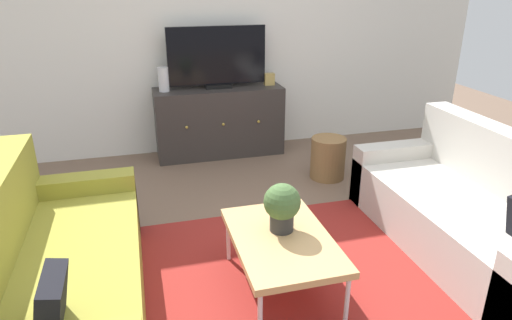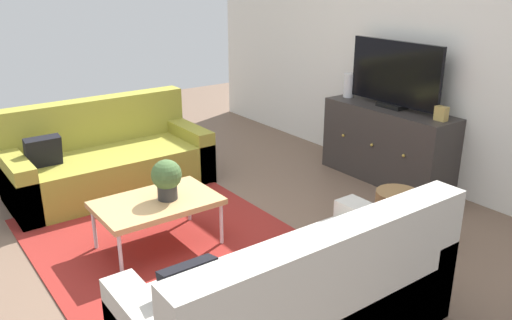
{
  "view_description": "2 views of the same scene",
  "coord_description": "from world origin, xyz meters",
  "px_view_note": "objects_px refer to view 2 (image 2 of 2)",
  "views": [
    {
      "loc": [
        -0.85,
        -2.48,
        1.87
      ],
      "look_at": [
        0.0,
        0.65,
        0.55
      ],
      "focal_mm": 31.8,
      "sensor_mm": 36.0,
      "label": 1
    },
    {
      "loc": [
        3.29,
        -1.75,
        2.03
      ],
      "look_at": [
        0.0,
        0.65,
        0.55
      ],
      "focal_mm": 36.92,
      "sensor_mm": 36.0,
      "label": 2
    }
  ],
  "objects_px": {
    "glass_vase": "(349,85)",
    "flat_screen_tv": "(395,75)",
    "couch_left_side": "(106,161)",
    "mantel_clock": "(441,114)",
    "couch_right_side": "(300,306)",
    "potted_plant": "(167,178)",
    "wicker_basket": "(396,216)",
    "tv_console": "(387,144)",
    "coffee_table": "(157,204)"
  },
  "relations": [
    {
      "from": "coffee_table",
      "to": "tv_console",
      "type": "xyz_separation_m",
      "value": [
        0.09,
        2.5,
        0.01
      ]
    },
    {
      "from": "potted_plant",
      "to": "couch_left_side",
      "type": "bearing_deg",
      "value": 178.43
    },
    {
      "from": "tv_console",
      "to": "glass_vase",
      "type": "bearing_deg",
      "value": 180.0
    },
    {
      "from": "flat_screen_tv",
      "to": "wicker_basket",
      "type": "xyz_separation_m",
      "value": [
        0.91,
        -0.95,
        -0.87
      ]
    },
    {
      "from": "couch_left_side",
      "to": "tv_console",
      "type": "height_order",
      "value": "couch_left_side"
    },
    {
      "from": "potted_plant",
      "to": "flat_screen_tv",
      "type": "bearing_deg",
      "value": 88.44
    },
    {
      "from": "couch_left_side",
      "to": "mantel_clock",
      "type": "distance_m",
      "value": 3.17
    },
    {
      "from": "glass_vase",
      "to": "flat_screen_tv",
      "type": "bearing_deg",
      "value": 2.0
    },
    {
      "from": "coffee_table",
      "to": "glass_vase",
      "type": "xyz_separation_m",
      "value": [
        -0.48,
        2.5,
        0.52
      ]
    },
    {
      "from": "couch_right_side",
      "to": "potted_plant",
      "type": "height_order",
      "value": "couch_right_side"
    },
    {
      "from": "mantel_clock",
      "to": "potted_plant",
      "type": "bearing_deg",
      "value": -104.84
    },
    {
      "from": "couch_left_side",
      "to": "glass_vase",
      "type": "relative_size",
      "value": 7.39
    },
    {
      "from": "couch_right_side",
      "to": "flat_screen_tv",
      "type": "xyz_separation_m",
      "value": [
        -1.42,
        2.39,
        0.8
      ]
    },
    {
      "from": "tv_console",
      "to": "flat_screen_tv",
      "type": "bearing_deg",
      "value": 90.0
    },
    {
      "from": "flat_screen_tv",
      "to": "mantel_clock",
      "type": "bearing_deg",
      "value": -2.0
    },
    {
      "from": "couch_left_side",
      "to": "potted_plant",
      "type": "height_order",
      "value": "couch_left_side"
    },
    {
      "from": "coffee_table",
      "to": "tv_console",
      "type": "bearing_deg",
      "value": 87.94
    },
    {
      "from": "coffee_table",
      "to": "tv_console",
      "type": "height_order",
      "value": "tv_console"
    },
    {
      "from": "glass_vase",
      "to": "wicker_basket",
      "type": "height_order",
      "value": "glass_vase"
    },
    {
      "from": "couch_left_side",
      "to": "glass_vase",
      "type": "xyz_separation_m",
      "value": [
        0.89,
        2.37,
        0.6
      ]
    },
    {
      "from": "tv_console",
      "to": "glass_vase",
      "type": "relative_size",
      "value": 5.52
    },
    {
      "from": "couch_right_side",
      "to": "glass_vase",
      "type": "distance_m",
      "value": 3.16
    },
    {
      "from": "couch_right_side",
      "to": "glass_vase",
      "type": "height_order",
      "value": "glass_vase"
    },
    {
      "from": "couch_left_side",
      "to": "mantel_clock",
      "type": "xyz_separation_m",
      "value": [
        2.03,
        2.37,
        0.54
      ]
    },
    {
      "from": "wicker_basket",
      "to": "mantel_clock",
      "type": "bearing_deg",
      "value": 109.65
    },
    {
      "from": "potted_plant",
      "to": "glass_vase",
      "type": "bearing_deg",
      "value": 101.86
    },
    {
      "from": "tv_console",
      "to": "glass_vase",
      "type": "height_order",
      "value": "glass_vase"
    },
    {
      "from": "flat_screen_tv",
      "to": "glass_vase",
      "type": "relative_size",
      "value": 4.15
    },
    {
      "from": "tv_console",
      "to": "mantel_clock",
      "type": "relative_size",
      "value": 10.66
    },
    {
      "from": "couch_left_side",
      "to": "mantel_clock",
      "type": "relative_size",
      "value": 14.29
    },
    {
      "from": "couch_left_side",
      "to": "mantel_clock",
      "type": "bearing_deg",
      "value": 49.45
    },
    {
      "from": "mantel_clock",
      "to": "wicker_basket",
      "type": "xyz_separation_m",
      "value": [
        0.33,
        -0.93,
        -0.61
      ]
    },
    {
      "from": "mantel_clock",
      "to": "tv_console",
      "type": "bearing_deg",
      "value": -180.0
    },
    {
      "from": "couch_right_side",
      "to": "flat_screen_tv",
      "type": "relative_size",
      "value": 1.78
    },
    {
      "from": "couch_right_side",
      "to": "potted_plant",
      "type": "distance_m",
      "value": 1.52
    },
    {
      "from": "potted_plant",
      "to": "tv_console",
      "type": "distance_m",
      "value": 2.42
    },
    {
      "from": "coffee_table",
      "to": "tv_console",
      "type": "relative_size",
      "value": 0.65
    },
    {
      "from": "coffee_table",
      "to": "glass_vase",
      "type": "distance_m",
      "value": 2.59
    },
    {
      "from": "couch_left_side",
      "to": "couch_right_side",
      "type": "distance_m",
      "value": 2.88
    },
    {
      "from": "flat_screen_tv",
      "to": "potted_plant",
      "type": "bearing_deg",
      "value": -91.56
    },
    {
      "from": "coffee_table",
      "to": "potted_plant",
      "type": "height_order",
      "value": "potted_plant"
    },
    {
      "from": "couch_right_side",
      "to": "glass_vase",
      "type": "bearing_deg",
      "value": 130.07
    },
    {
      "from": "glass_vase",
      "to": "potted_plant",
      "type": "bearing_deg",
      "value": -78.14
    },
    {
      "from": "mantel_clock",
      "to": "wicker_basket",
      "type": "bearing_deg",
      "value": -70.35
    },
    {
      "from": "wicker_basket",
      "to": "flat_screen_tv",
      "type": "bearing_deg",
      "value": 133.57
    },
    {
      "from": "glass_vase",
      "to": "wicker_basket",
      "type": "xyz_separation_m",
      "value": [
        1.48,
        -0.93,
        -0.67
      ]
    },
    {
      "from": "couch_left_side",
      "to": "wicker_basket",
      "type": "bearing_deg",
      "value": 31.38
    },
    {
      "from": "couch_right_side",
      "to": "coffee_table",
      "type": "xyz_separation_m",
      "value": [
        -1.51,
        -0.12,
        0.09
      ]
    },
    {
      "from": "coffee_table",
      "to": "glass_vase",
      "type": "relative_size",
      "value": 3.59
    },
    {
      "from": "tv_console",
      "to": "couch_right_side",
      "type": "bearing_deg",
      "value": -59.04
    }
  ]
}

